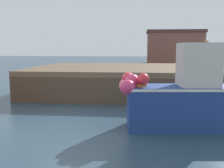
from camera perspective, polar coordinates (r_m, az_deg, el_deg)
ground at (r=9.46m, az=-10.25°, el=-8.19°), size 120.00×160.00×0.10m
pier at (r=14.85m, az=8.96°, el=2.66°), size 13.67×7.65×1.48m
fishing_boat_near_right at (r=8.48m, az=15.19°, el=-2.72°), size 3.85×1.65×2.71m
dockworker at (r=17.26m, az=19.95°, el=6.54°), size 0.34×0.34×1.64m
warehouse at (r=48.09m, az=13.57°, el=7.98°), size 9.93×5.58×5.77m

